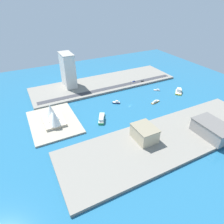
{
  "coord_description": "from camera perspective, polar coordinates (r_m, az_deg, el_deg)",
  "views": [
    {
      "loc": [
        -197.5,
        129.31,
        136.94
      ],
      "look_at": [
        -9.53,
        32.5,
        3.7
      ],
      "focal_mm": 31.5,
      "sensor_mm": 36.0,
      "label": 1
    }
  ],
  "objects": [
    {
      "name": "carpark_squat_concrete",
      "position": [
        234.36,
        27.09,
        -4.52
      ],
      "size": [
        39.55,
        25.73,
        14.75
      ],
      "color": "gray",
      "rests_on": "quay_west"
    },
    {
      "name": "patrol_launch_navy",
      "position": [
        276.32,
        1.23,
        2.83
      ],
      "size": [
        9.3,
        10.71,
        4.06
      ],
      "color": "#1E284C",
      "rests_on": "ground_plane"
    },
    {
      "name": "traffic_light_waterfront",
      "position": [
        323.72,
        5.42,
        8.47
      ],
      "size": [
        0.36,
        0.36,
        6.5
      ],
      "color": "black",
      "rests_on": "quay_east"
    },
    {
      "name": "sailboat_small_white",
      "position": [
        320.0,
        12.88,
        6.24
      ],
      "size": [
        7.19,
        9.57,
        12.12
      ],
      "color": "white",
      "rests_on": "ground_plane"
    },
    {
      "name": "ground_plane",
      "position": [
        272.91,
        5.16,
        1.96
      ],
      "size": [
        440.0,
        440.0,
        0.0
      ],
      "primitive_type": "plane",
      "color": "#23668E"
    },
    {
      "name": "ferry_green_doubledeck",
      "position": [
        240.63,
        -3.06,
        -1.8
      ],
      "size": [
        25.09,
        16.93,
        6.34
      ],
      "color": "#2D8C4C",
      "rests_on": "ground_plane"
    },
    {
      "name": "office_block_beige",
      "position": [
        206.16,
        9.39,
        -6.06
      ],
      "size": [
        26.17,
        20.65,
        15.28
      ],
      "color": "#C6B793",
      "rests_on": "quay_west"
    },
    {
      "name": "suv_black",
      "position": [
        341.3,
        8.78,
        8.89
      ],
      "size": [
        2.07,
        4.89,
        1.5
      ],
      "color": "black",
      "rests_on": "road_strip"
    },
    {
      "name": "hotel_broad_white",
      "position": [
        320.17,
        -12.7,
        11.78
      ],
      "size": [
        32.44,
        17.52,
        52.35
      ],
      "color": "silver",
      "rests_on": "quay_east"
    },
    {
      "name": "quay_west",
      "position": [
        220.68,
        16.31,
        -7.2
      ],
      "size": [
        70.0,
        240.0,
        3.01
      ],
      "primitive_type": "cube",
      "color": "gray",
      "rests_on": "ground_plane"
    },
    {
      "name": "peninsula_point",
      "position": [
        246.47,
        -16.53,
        -2.78
      ],
      "size": [
        73.65,
        54.56,
        2.0
      ],
      "primitive_type": "cube",
      "color": "#A89E89",
      "rests_on": "ground_plane"
    },
    {
      "name": "road_strip",
      "position": [
        315.3,
        -0.29,
        7.1
      ],
      "size": [
        9.17,
        228.0,
        0.15
      ],
      "primitive_type": "cube",
      "color": "#38383D",
      "rests_on": "quay_east"
    },
    {
      "name": "ferry_yellow_fast",
      "position": [
        322.17,
        18.8,
        5.72
      ],
      "size": [
        19.38,
        19.64,
        6.88
      ],
      "color": "yellow",
      "rests_on": "ground_plane"
    },
    {
      "name": "quay_east",
      "position": [
        335.37,
        -2.15,
        8.38
      ],
      "size": [
        70.0,
        240.0,
        3.01
      ],
      "primitive_type": "cube",
      "color": "gray",
      "rests_on": "ground_plane"
    },
    {
      "name": "park_tree_cluster",
      "position": [
        249.91,
        24.39,
        -1.75
      ],
      "size": [
        12.39,
        22.23,
        9.4
      ],
      "color": "brown",
      "rests_on": "quay_west"
    },
    {
      "name": "opera_landmark",
      "position": [
        241.18,
        -16.8,
        -1.16
      ],
      "size": [
        41.74,
        23.68,
        20.95
      ],
      "color": "#BCAD93",
      "rests_on": "peninsula_point"
    },
    {
      "name": "water_taxi_orange",
      "position": [
        284.46,
        12.45,
        2.91
      ],
      "size": [
        6.48,
        16.05,
        3.4
      ],
      "color": "orange",
      "rests_on": "ground_plane"
    },
    {
      "name": "hatchback_blue",
      "position": [
        338.5,
        6.36,
        8.87
      ],
      "size": [
        1.88,
        4.63,
        1.45
      ],
      "color": "black",
      "rests_on": "road_strip"
    }
  ]
}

